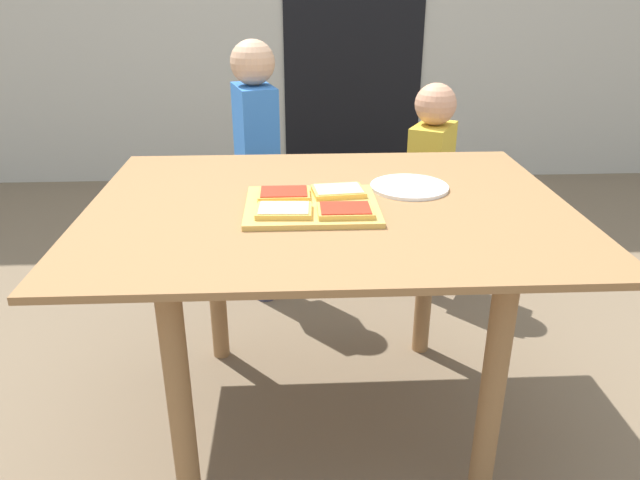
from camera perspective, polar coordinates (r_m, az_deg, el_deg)
The scene contains 11 objects.
ground_plane at distance 1.99m, azimuth 0.72°, elevation -16.49°, with size 16.00×16.00×0.00m, color #76624B.
house_door at distance 4.06m, azimuth 3.24°, elevation 19.51°, with size 0.90×0.02×2.00m, color black.
dining_table at distance 1.67m, azimuth 0.82°, elevation -0.32°, with size 1.29×0.99×0.73m.
cutting_board at distance 1.58m, azimuth -0.79°, elevation 3.23°, with size 0.35×0.30×0.01m, color gold.
pizza_slice_far_right at distance 1.65m, azimuth 1.75°, elevation 4.66°, with size 0.15×0.12×0.02m.
pizza_slice_far_left at distance 1.63m, azimuth -3.44°, elevation 4.40°, with size 0.14×0.10×0.02m.
pizza_slice_near_right at distance 1.51m, azimuth 2.41°, elevation 2.82°, with size 0.14×0.10×0.02m.
pizza_slice_near_left at distance 1.51m, azimuth -3.44°, elevation 2.82°, with size 0.14×0.11×0.02m.
plate_white_right at distance 1.76m, azimuth 8.46°, elevation 5.01°, with size 0.22×0.22×0.01m, color white.
child_left at distance 2.49m, azimuth -6.03°, elevation 8.03°, with size 0.20×0.27×1.08m.
child_right at distance 2.59m, azimuth 10.40°, elevation 5.96°, with size 0.24×0.28×0.90m.
Camera 1 is at (-0.10, -1.52, 1.28)m, focal length 33.75 mm.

